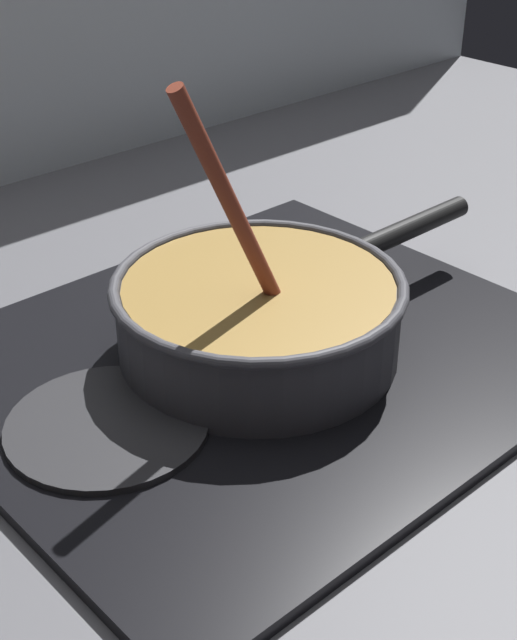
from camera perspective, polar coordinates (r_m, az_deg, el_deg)
name	(u,v)px	position (r m, az deg, el deg)	size (l,w,h in m)	color
ground	(325,583)	(0.67, 4.18, -16.22)	(2.40, 1.60, 0.04)	#4C4C51
hob_plate	(259,359)	(0.85, 0.00, -2.48)	(0.56, 0.48, 0.01)	black
burner_ring	(259,350)	(0.84, 0.00, -1.91)	(0.18, 0.18, 0.01)	#592D0C
spare_burner	(107,425)	(0.76, -9.51, -6.55)	(0.17, 0.17, 0.01)	#262628
cooking_pan	(260,314)	(0.82, 0.08, 0.37)	(0.43, 0.27, 0.27)	#38383D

